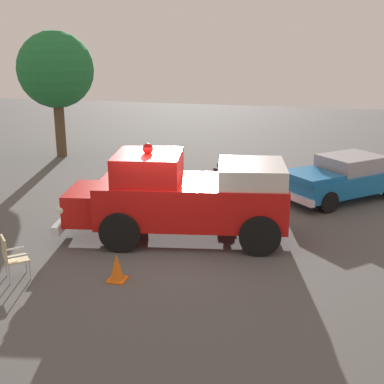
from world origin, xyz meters
The scene contains 10 objects.
ground_plane centered at (0.00, 0.00, 0.00)m, with size 60.00×60.00×0.00m, color #514F4C.
vintage_fire_truck centered at (-0.54, 0.15, 1.20)m, with size 3.28×6.24×2.59m.
classic_hot_rod centered at (-5.28, 4.39, 0.75)m, with size 4.35×4.43×1.46m.
lawn_chair_near_truck centered at (-4.26, 0.42, 0.59)m, with size 0.59×0.60×1.02m.
lawn_chair_by_car centered at (-4.76, 1.43, 0.59)m, with size 0.64×0.65×1.02m.
lawn_chair_spare centered at (2.81, -2.91, 0.59)m, with size 0.69×0.69×1.02m.
spectator_seated centered at (-4.13, 0.39, 0.70)m, with size 0.60×0.48×1.29m.
spectator_standing centered at (-4.47, -2.46, 0.96)m, with size 0.42×0.62×1.68m.
oak_tree_right centered at (-8.95, -7.97, 3.87)m, with size 3.36×3.36×5.59m.
traffic_cone centered at (2.30, -0.61, 0.31)m, with size 0.40×0.40×0.64m.
Camera 1 is at (11.90, 3.56, 5.15)m, focal length 47.65 mm.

